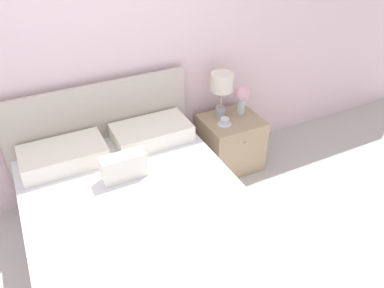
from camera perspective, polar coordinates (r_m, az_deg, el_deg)
ground_plane at (r=3.51m, az=-12.43°, el=-5.79°), size 12.00×12.00×0.00m
wall_back at (r=2.93m, az=-16.03°, el=14.90°), size 8.00×0.06×2.60m
bed at (r=2.64m, az=-7.30°, el=-13.16°), size 1.49×2.04×0.99m
nightstand at (r=3.51m, az=5.85°, el=0.20°), size 0.52×0.48×0.50m
table_lamp at (r=3.29m, az=4.56°, el=8.91°), size 0.20×0.20×0.41m
flower_vase at (r=3.40m, az=7.67°, el=7.25°), size 0.14×0.14×0.28m
teacup at (r=3.29m, az=4.98°, el=3.41°), size 0.13×0.13×0.06m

